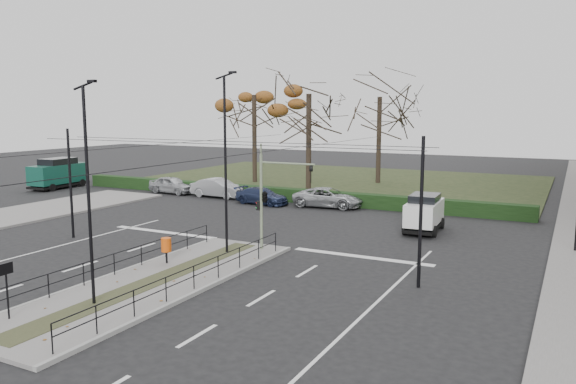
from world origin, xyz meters
name	(u,v)px	position (x,y,z in m)	size (l,w,h in m)	color
ground	(192,269)	(0.00, 0.00, 0.00)	(140.00, 140.00, 0.00)	black
median_island	(155,282)	(0.00, -2.50, 0.07)	(4.40, 15.00, 0.14)	slate
park	(339,181)	(-6.00, 32.00, 0.05)	(38.00, 26.00, 0.10)	black
hedge	(274,194)	(-6.00, 18.60, 0.50)	(38.00, 1.00, 1.00)	black
median_railing	(152,261)	(0.00, -2.60, 0.98)	(4.14, 13.24, 0.92)	black
catenary	(212,188)	(0.00, 1.62, 3.42)	(20.00, 34.00, 6.00)	black
traffic_light	(266,195)	(1.47, 4.11, 2.87)	(3.19, 1.82, 4.69)	gray
litter_bin	(166,245)	(-1.29, -0.16, 0.97)	(0.45, 0.45, 1.16)	black
info_panel	(6,275)	(-1.50, -7.95, 1.63)	(0.11, 0.49, 1.90)	black
streetlamp_median_near	(89,193)	(-0.09, -5.60, 4.13)	(0.65, 0.13, 7.84)	black
streetlamp_median_far	(226,162)	(0.06, 2.73, 4.52)	(0.72, 0.15, 8.62)	black
parked_car_first	(172,185)	(-15.38, 17.74, 0.73)	(1.71, 4.26, 1.45)	#9C9EA3
parked_car_second	(218,188)	(-10.64, 17.69, 0.76)	(1.61, 4.62, 1.52)	#9C9EA3
parked_car_third	(262,196)	(-5.91, 16.48, 0.62)	(1.73, 4.24, 1.23)	#1E2848
parked_car_fourth	(328,198)	(-0.96, 17.53, 0.70)	(2.33, 5.05, 1.40)	#9C9EA3
white_van	(424,212)	(7.25, 12.43, 1.15)	(2.02, 4.04, 2.19)	white
green_van	(59,173)	(-26.52, 15.62, 1.40)	(2.55, 5.67, 2.72)	#0E3D31
rust_tree	(254,95)	(-12.76, 27.02, 8.41)	(7.73, 7.73, 10.95)	black
bare_tree_center	(380,103)	(-1.91, 31.81, 7.63)	(8.11, 8.11, 10.80)	black
bare_tree_near	(309,101)	(-4.91, 22.54, 7.70)	(6.35, 6.35, 10.90)	black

